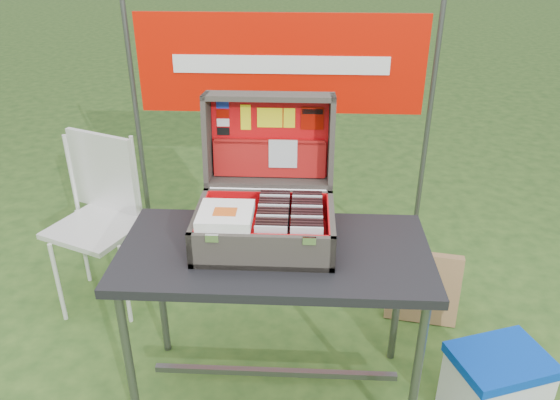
# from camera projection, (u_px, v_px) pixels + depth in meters

# --- Properties ---
(ground) EXTENTS (80.00, 80.00, 0.00)m
(ground) POSITION_uv_depth(u_px,v_px,m) (270.00, 386.00, 2.64)
(ground) COLOR #29491C
(ground) RESTS_ON ground
(table) EXTENTS (1.28, 0.64, 0.80)m
(table) POSITION_uv_depth(u_px,v_px,m) (275.00, 325.00, 2.43)
(table) COLOR black
(table) RESTS_ON ground
(table_top) EXTENTS (1.28, 0.64, 0.04)m
(table_top) POSITION_uv_depth(u_px,v_px,m) (275.00, 253.00, 2.26)
(table_top) COLOR black
(table_top) RESTS_ON ground
(table_leg_fl) EXTENTS (0.04, 0.04, 0.76)m
(table_leg_fl) POSITION_uv_depth(u_px,v_px,m) (130.00, 366.00, 2.23)
(table_leg_fl) COLOR #59595B
(table_leg_fl) RESTS_ON ground
(table_leg_fr) EXTENTS (0.04, 0.04, 0.76)m
(table_leg_fr) POSITION_uv_depth(u_px,v_px,m) (416.00, 377.00, 2.18)
(table_leg_fr) COLOR #59595B
(table_leg_fr) RESTS_ON ground
(table_leg_bl) EXTENTS (0.04, 0.04, 0.76)m
(table_leg_bl) POSITION_uv_depth(u_px,v_px,m) (161.00, 290.00, 2.70)
(table_leg_bl) COLOR #59595B
(table_leg_bl) RESTS_ON ground
(table_leg_br) EXTENTS (0.04, 0.04, 0.76)m
(table_leg_br) POSITION_uv_depth(u_px,v_px,m) (398.00, 297.00, 2.64)
(table_leg_br) COLOR #59595B
(table_leg_br) RESTS_ON ground
(table_brace) EXTENTS (1.13, 0.03, 0.03)m
(table_brace) POSITION_uv_depth(u_px,v_px,m) (275.00, 372.00, 2.56)
(table_brace) COLOR #59595B
(table_brace) RESTS_ON ground
(suitcase) EXTENTS (0.57, 0.57, 0.55)m
(suitcase) POSITION_uv_depth(u_px,v_px,m) (265.00, 178.00, 2.21)
(suitcase) COLOR #5A5248
(suitcase) RESTS_ON table
(suitcase_base_bottom) EXTENTS (0.57, 0.41, 0.02)m
(suitcase_base_bottom) POSITION_uv_depth(u_px,v_px,m) (265.00, 241.00, 2.28)
(suitcase_base_bottom) COLOR #5A5248
(suitcase_base_bottom) RESTS_ON table_top
(suitcase_base_wall_front) EXTENTS (0.57, 0.02, 0.15)m
(suitcase_base_wall_front) POSITION_uv_depth(u_px,v_px,m) (261.00, 253.00, 2.08)
(suitcase_base_wall_front) COLOR #5A5248
(suitcase_base_wall_front) RESTS_ON table_top
(suitcase_base_wall_back) EXTENTS (0.57, 0.02, 0.15)m
(suitcase_base_wall_back) POSITION_uv_depth(u_px,v_px,m) (268.00, 206.00, 2.42)
(suitcase_base_wall_back) COLOR #5A5248
(suitcase_base_wall_back) RESTS_ON table_top
(suitcase_base_wall_left) EXTENTS (0.02, 0.41, 0.15)m
(suitcase_base_wall_left) POSITION_uv_depth(u_px,v_px,m) (199.00, 226.00, 2.26)
(suitcase_base_wall_left) COLOR #5A5248
(suitcase_base_wall_left) RESTS_ON table_top
(suitcase_base_wall_right) EXTENTS (0.02, 0.41, 0.15)m
(suitcase_base_wall_right) POSITION_uv_depth(u_px,v_px,m) (331.00, 229.00, 2.23)
(suitcase_base_wall_right) COLOR #5A5248
(suitcase_base_wall_right) RESTS_ON table_top
(suitcase_liner_floor) EXTENTS (0.52, 0.36, 0.01)m
(suitcase_liner_floor) POSITION_uv_depth(u_px,v_px,m) (265.00, 238.00, 2.27)
(suitcase_liner_floor) COLOR red
(suitcase_liner_floor) RESTS_ON suitcase_base_bottom
(suitcase_latch_left) EXTENTS (0.05, 0.01, 0.03)m
(suitcase_latch_left) POSITION_uv_depth(u_px,v_px,m) (212.00, 238.00, 2.04)
(suitcase_latch_left) COLOR silver
(suitcase_latch_left) RESTS_ON suitcase_base_wall_front
(suitcase_latch_right) EXTENTS (0.05, 0.01, 0.03)m
(suitcase_latch_right) POSITION_uv_depth(u_px,v_px,m) (309.00, 241.00, 2.03)
(suitcase_latch_right) COLOR silver
(suitcase_latch_right) RESTS_ON suitcase_base_wall_front
(suitcase_hinge) EXTENTS (0.51, 0.02, 0.02)m
(suitcase_hinge) POSITION_uv_depth(u_px,v_px,m) (268.00, 190.00, 2.39)
(suitcase_hinge) COLOR silver
(suitcase_hinge) RESTS_ON suitcase_base_wall_back
(suitcase_lid_back) EXTENTS (0.57, 0.07, 0.41)m
(suitcase_lid_back) POSITION_uv_depth(u_px,v_px,m) (270.00, 137.00, 2.45)
(suitcase_lid_back) COLOR #5A5248
(suitcase_lid_back) RESTS_ON suitcase_base_wall_back
(suitcase_lid_rim_far) EXTENTS (0.57, 0.15, 0.04)m
(suitcase_lid_rim_far) POSITION_uv_depth(u_px,v_px,m) (269.00, 97.00, 2.32)
(suitcase_lid_rim_far) COLOR #5A5248
(suitcase_lid_rim_far) RESTS_ON suitcase_lid_back
(suitcase_lid_rim_near) EXTENTS (0.57, 0.15, 0.04)m
(suitcase_lid_rim_near) POSITION_uv_depth(u_px,v_px,m) (269.00, 182.00, 2.46)
(suitcase_lid_rim_near) COLOR #5A5248
(suitcase_lid_rim_near) RESTS_ON suitcase_lid_back
(suitcase_lid_rim_left) EXTENTS (0.02, 0.20, 0.42)m
(suitcase_lid_rim_left) POSITION_uv_depth(u_px,v_px,m) (207.00, 139.00, 2.40)
(suitcase_lid_rim_left) COLOR #5A5248
(suitcase_lid_rim_left) RESTS_ON suitcase_lid_back
(suitcase_lid_rim_right) EXTENTS (0.02, 0.20, 0.42)m
(suitcase_lid_rim_right) POSITION_uv_depth(u_px,v_px,m) (331.00, 141.00, 2.38)
(suitcase_lid_rim_right) COLOR #5A5248
(suitcase_lid_rim_right) RESTS_ON suitcase_lid_back
(suitcase_lid_liner) EXTENTS (0.52, 0.05, 0.36)m
(suitcase_lid_liner) POSITION_uv_depth(u_px,v_px,m) (270.00, 137.00, 2.44)
(suitcase_lid_liner) COLOR red
(suitcase_lid_liner) RESTS_ON suitcase_lid_back
(suitcase_liner_wall_front) EXTENTS (0.52, 0.01, 0.13)m
(suitcase_liner_wall_front) POSITION_uv_depth(u_px,v_px,m) (261.00, 248.00, 2.08)
(suitcase_liner_wall_front) COLOR red
(suitcase_liner_wall_front) RESTS_ON suitcase_base_bottom
(suitcase_liner_wall_back) EXTENTS (0.52, 0.01, 0.13)m
(suitcase_liner_wall_back) POSITION_uv_depth(u_px,v_px,m) (268.00, 205.00, 2.40)
(suitcase_liner_wall_back) COLOR red
(suitcase_liner_wall_back) RESTS_ON suitcase_base_bottom
(suitcase_liner_wall_left) EXTENTS (0.01, 0.36, 0.13)m
(suitcase_liner_wall_left) POSITION_uv_depth(u_px,v_px,m) (202.00, 224.00, 2.25)
(suitcase_liner_wall_left) COLOR red
(suitcase_liner_wall_left) RESTS_ON suitcase_base_bottom
(suitcase_liner_wall_right) EXTENTS (0.01, 0.36, 0.13)m
(suitcase_liner_wall_right) POSITION_uv_depth(u_px,v_px,m) (328.00, 227.00, 2.23)
(suitcase_liner_wall_right) COLOR red
(suitcase_liner_wall_right) RESTS_ON suitcase_base_bottom
(suitcase_lid_pocket) EXTENTS (0.50, 0.05, 0.16)m
(suitcase_lid_pocket) POSITION_uv_depth(u_px,v_px,m) (270.00, 159.00, 2.46)
(suitcase_lid_pocket) COLOR #A41414
(suitcase_lid_pocket) RESTS_ON suitcase_lid_liner
(suitcase_pocket_edge) EXTENTS (0.49, 0.02, 0.02)m
(suitcase_pocket_edge) POSITION_uv_depth(u_px,v_px,m) (270.00, 142.00, 2.42)
(suitcase_pocket_edge) COLOR #A41414
(suitcase_pocket_edge) RESTS_ON suitcase_lid_pocket
(suitcase_pocket_cd) EXTENTS (0.13, 0.02, 0.13)m
(suitcase_pocket_cd) POSITION_uv_depth(u_px,v_px,m) (283.00, 154.00, 2.42)
(suitcase_pocket_cd) COLOR silver
(suitcase_pocket_cd) RESTS_ON suitcase_lid_pocket
(lid_sticker_cc_a) EXTENTS (0.06, 0.01, 0.03)m
(lid_sticker_cc_a) POSITION_uv_depth(u_px,v_px,m) (222.00, 105.00, 2.39)
(lid_sticker_cc_a) COLOR #1933B2
(lid_sticker_cc_a) RESTS_ON suitcase_lid_liner
(lid_sticker_cc_b) EXTENTS (0.06, 0.01, 0.03)m
(lid_sticker_cc_b) POSITION_uv_depth(u_px,v_px,m) (223.00, 114.00, 2.41)
(lid_sticker_cc_b) COLOR #9D0A00
(lid_sticker_cc_b) RESTS_ON suitcase_lid_liner
(lid_sticker_cc_c) EXTENTS (0.06, 0.01, 0.03)m
(lid_sticker_cc_c) POSITION_uv_depth(u_px,v_px,m) (223.00, 123.00, 2.42)
(lid_sticker_cc_c) COLOR white
(lid_sticker_cc_c) RESTS_ON suitcase_lid_liner
(lid_sticker_cc_d) EXTENTS (0.06, 0.01, 0.03)m
(lid_sticker_cc_d) POSITION_uv_depth(u_px,v_px,m) (223.00, 131.00, 2.43)
(lid_sticker_cc_d) COLOR black
(lid_sticker_cc_d) RESTS_ON suitcase_lid_liner
(lid_card_neon_tall) EXTENTS (0.05, 0.02, 0.11)m
(lid_card_neon_tall) POSITION_uv_depth(u_px,v_px,m) (246.00, 117.00, 2.41)
(lid_card_neon_tall) COLOR yellow
(lid_card_neon_tall) RESTS_ON suitcase_lid_liner
(lid_card_neon_main) EXTENTS (0.11, 0.01, 0.09)m
(lid_card_neon_main) POSITION_uv_depth(u_px,v_px,m) (270.00, 118.00, 2.40)
(lid_card_neon_main) COLOR yellow
(lid_card_neon_main) RESTS_ON suitcase_lid_liner
(lid_card_neon_small) EXTENTS (0.05, 0.01, 0.09)m
(lid_card_neon_small) POSITION_uv_depth(u_px,v_px,m) (289.00, 118.00, 2.40)
(lid_card_neon_small) COLOR yellow
(lid_card_neon_small) RESTS_ON suitcase_lid_liner
(lid_sticker_band) EXTENTS (0.10, 0.01, 0.10)m
(lid_sticker_band) POSITION_uv_depth(u_px,v_px,m) (312.00, 118.00, 2.39)
(lid_sticker_band) COLOR #9D0A00
(lid_sticker_band) RESTS_ON suitcase_lid_liner
(lid_sticker_band_bar) EXTENTS (0.09, 0.01, 0.02)m
(lid_sticker_band_bar) POSITION_uv_depth(u_px,v_px,m) (313.00, 112.00, 2.38)
(lid_sticker_band_bar) COLOR black
(lid_sticker_band_bar) RESTS_ON suitcase_lid_liner
(cd_left_0) EXTENTS (0.13, 0.01, 0.14)m
(cd_left_0) POSITION_uv_depth(u_px,v_px,m) (271.00, 243.00, 2.10)
(cd_left_0) COLOR silver
(cd_left_0) RESTS_ON suitcase_liner_floor
(cd_left_1) EXTENTS (0.13, 0.01, 0.14)m
(cd_left_1) POSITION_uv_depth(u_px,v_px,m) (271.00, 240.00, 2.12)
(cd_left_1) COLOR black
(cd_left_1) RESTS_ON suitcase_liner_floor
(cd_left_2) EXTENTS (0.13, 0.01, 0.14)m
(cd_left_2) POSITION_uv_depth(u_px,v_px,m) (272.00, 237.00, 2.14)
(cd_left_2) COLOR black
(cd_left_2) RESTS_ON suitcase_liner_floor
(cd_left_3) EXTENTS (0.13, 0.01, 0.14)m
(cd_left_3) POSITION_uv_depth(u_px,v_px,m) (272.00, 234.00, 2.16)
(cd_left_3) COLOR black
(cd_left_3) RESTS_ON suitcase_liner_floor
(cd_left_4) EXTENTS (0.13, 0.01, 0.14)m
(cd_left_4) POSITION_uv_depth(u_px,v_px,m) (272.00, 231.00, 2.18)
(cd_left_4) COLOR silver
(cd_left_4) RESTS_ON suitcase_liner_floor
(cd_left_5) EXTENTS (0.13, 0.01, 0.14)m
(cd_left_5) POSITION_uv_depth(u_px,v_px,m) (273.00, 228.00, 2.20)
(cd_left_5) COLOR black
(cd_left_5) RESTS_ON suitcase_liner_floor
(cd_left_6) EXTENTS (0.13, 0.01, 0.14)m
(cd_left_6) POSITION_uv_depth(u_px,v_px,m) (273.00, 225.00, 2.22)
(cd_left_6) COLOR black
(cd_left_6) RESTS_ON suitcase_liner_floor
(cd_left_7) EXTENTS (0.13, 0.01, 0.14)m
(cd_left_7) POSITION_uv_depth(u_px,v_px,m) (273.00, 223.00, 2.23)
(cd_left_7) COLOR black
(cd_left_7) RESTS_ON suitcase_liner_floor
(cd_left_8) EXTENTS (0.13, 0.01, 0.14)m
(cd_left_8) POSITION_uv_depth(u_px,v_px,m) (274.00, 220.00, 2.25)
(cd_left_8) COLOR silver
(cd_left_8) RESTS_ON suitcase_liner_floor
(cd_left_9) EXTENTS (0.13, 0.01, 0.14)m
(cd_left_9) POSITION_uv_depth(u_px,v_px,m) (274.00, 217.00, 2.27)
(cd_left_9) COLOR black
(cd_left_9) RESTS_ON suitcase_liner_floor
(cd_left_10) EXTENTS (0.13, 0.01, 0.14)m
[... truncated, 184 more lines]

